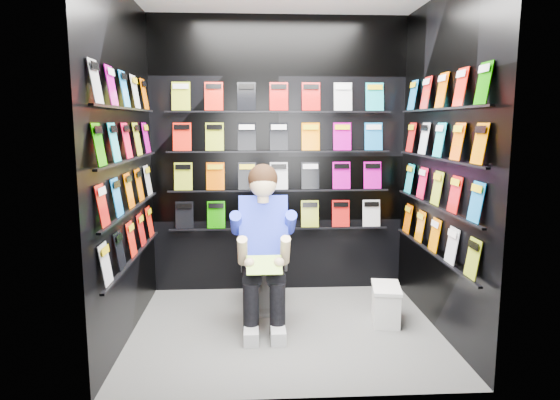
{
  "coord_description": "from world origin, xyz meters",
  "views": [
    {
      "loc": [
        -0.26,
        -3.73,
        1.62
      ],
      "look_at": [
        -0.04,
        0.15,
        1.02
      ],
      "focal_mm": 32.0,
      "sensor_mm": 36.0,
      "label": 1
    }
  ],
  "objects": [
    {
      "name": "held_comic",
      "position": [
        -0.17,
        -0.17,
        0.58
      ],
      "size": [
        0.27,
        0.16,
        0.11
      ],
      "primitive_type": "cube",
      "rotation": [
        -0.96,
        0.0,
        0.02
      ],
      "color": "green",
      "rests_on": "reader"
    },
    {
      "name": "comics_right",
      "position": [
        1.17,
        0.0,
        1.31
      ],
      "size": [
        0.06,
        1.7,
        1.37
      ],
      "primitive_type": null,
      "color": "#EB6100",
      "rests_on": "wall_right"
    },
    {
      "name": "toilet",
      "position": [
        -0.17,
        0.56,
        0.37
      ],
      "size": [
        0.44,
        0.76,
        0.73
      ],
      "primitive_type": "imported",
      "rotation": [
        0.0,
        0.0,
        3.17
      ],
      "color": "silver",
      "rests_on": "floor"
    },
    {
      "name": "longbox",
      "position": [
        0.83,
        0.11,
        0.14
      ],
      "size": [
        0.26,
        0.4,
        0.28
      ],
      "primitive_type": "cube",
      "rotation": [
        0.0,
        0.0,
        -0.18
      ],
      "color": "silver",
      "rests_on": "floor"
    },
    {
      "name": "wall_left",
      "position": [
        -1.2,
        0.0,
        1.3
      ],
      "size": [
        0.04,
        2.0,
        2.6
      ],
      "primitive_type": "cube",
      "color": "black",
      "rests_on": "floor"
    },
    {
      "name": "longbox_lid",
      "position": [
        0.83,
        0.11,
        0.29
      ],
      "size": [
        0.29,
        0.42,
        0.03
      ],
      "primitive_type": "cube",
      "rotation": [
        0.0,
        0.0,
        -0.18
      ],
      "color": "silver",
      "rests_on": "longbox"
    },
    {
      "name": "wall_front",
      "position": [
        0.0,
        -1.0,
        1.3
      ],
      "size": [
        2.4,
        0.04,
        2.6
      ],
      "primitive_type": "cube",
      "color": "black",
      "rests_on": "floor"
    },
    {
      "name": "reader",
      "position": [
        -0.17,
        0.18,
        0.77
      ],
      "size": [
        0.54,
        0.78,
        1.41
      ],
      "primitive_type": null,
      "rotation": [
        0.0,
        0.0,
        0.02
      ],
      "color": "#2130D4",
      "rests_on": "toilet"
    },
    {
      "name": "wall_right",
      "position": [
        1.2,
        0.0,
        1.3
      ],
      "size": [
        0.04,
        2.0,
        2.6
      ],
      "primitive_type": "cube",
      "color": "black",
      "rests_on": "floor"
    },
    {
      "name": "floor",
      "position": [
        0.0,
        0.0,
        0.0
      ],
      "size": [
        2.4,
        2.4,
        0.0
      ],
      "primitive_type": "plane",
      "color": "slate",
      "rests_on": "ground"
    },
    {
      "name": "comics_left",
      "position": [
        -1.17,
        0.0,
        1.31
      ],
      "size": [
        0.06,
        1.7,
        1.37
      ],
      "primitive_type": null,
      "color": "#EB6100",
      "rests_on": "wall_left"
    },
    {
      "name": "wall_back",
      "position": [
        0.0,
        1.0,
        1.3
      ],
      "size": [
        2.4,
        0.04,
        2.6
      ],
      "primitive_type": "cube",
      "color": "black",
      "rests_on": "floor"
    },
    {
      "name": "comics_back",
      "position": [
        0.0,
        0.97,
        1.31
      ],
      "size": [
        2.1,
        0.06,
        1.37
      ],
      "primitive_type": null,
      "color": "#EB6100",
      "rests_on": "wall_back"
    }
  ]
}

